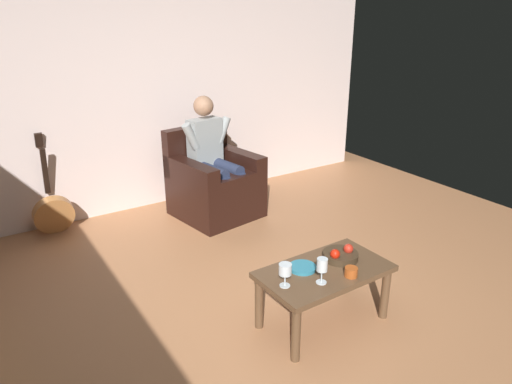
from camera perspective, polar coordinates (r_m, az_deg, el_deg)
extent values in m
plane|color=#B0754C|center=(3.48, 3.71, -16.25)|extent=(6.82, 6.82, 0.00)
cube|color=beige|center=(5.27, -14.23, 11.19)|extent=(6.08, 0.06, 2.50)
cube|color=black|center=(5.14, -4.79, -0.53)|extent=(0.89, 0.90, 0.43)
cube|color=black|center=(5.01, -4.47, 2.08)|extent=(0.56, 0.74, 0.10)
cube|color=black|center=(5.21, -2.19, 3.72)|extent=(0.27, 0.81, 0.24)
cube|color=black|center=(4.86, -7.82, 2.21)|extent=(0.27, 0.81, 0.24)
cube|color=black|center=(5.25, -7.18, 5.20)|extent=(0.78, 0.24, 0.50)
cube|color=#9AA0A0|center=(5.09, -6.13, 5.92)|extent=(0.37, 0.23, 0.51)
sphere|color=#A87A5B|center=(5.00, -6.30, 10.19)|extent=(0.21, 0.21, 0.21)
cylinder|color=#262E48|center=(5.04, -3.58, 3.00)|extent=(0.20, 0.47, 0.13)
cylinder|color=#262E48|center=(4.97, -1.87, -0.64)|extent=(0.13, 0.13, 0.53)
cylinder|color=#9AA0A0|center=(5.14, -3.99, 7.42)|extent=(0.21, 0.12, 0.29)
cylinder|color=#262E48|center=(4.93, -5.39, 2.50)|extent=(0.20, 0.47, 0.13)
cylinder|color=#262E48|center=(4.85, -3.66, -1.22)|extent=(0.13, 0.13, 0.53)
cylinder|color=#9AA0A0|center=(4.91, -7.77, 6.61)|extent=(0.21, 0.12, 0.29)
cube|color=brown|center=(3.37, 8.21, -9.39)|extent=(0.92, 0.53, 0.04)
cylinder|color=brown|center=(3.62, 15.17, -11.65)|extent=(0.06, 0.06, 0.39)
cylinder|color=brown|center=(3.14, 4.80, -16.60)|extent=(0.06, 0.06, 0.39)
cylinder|color=brown|center=(3.85, 10.57, -9.06)|extent=(0.06, 0.06, 0.39)
cylinder|color=brown|center=(3.40, 0.37, -13.12)|extent=(0.06, 0.06, 0.39)
cylinder|color=#BC7A42|center=(5.14, -23.01, -2.51)|extent=(0.39, 0.18, 0.40)
cylinder|color=black|center=(5.08, -22.93, -2.50)|extent=(0.11, 0.03, 0.11)
cube|color=black|center=(5.08, -23.90, 2.29)|extent=(0.05, 0.13, 0.49)
cube|color=black|center=(5.06, -24.54, 5.67)|extent=(0.07, 0.06, 0.14)
cylinder|color=silver|center=(3.15, 3.46, -11.09)|extent=(0.07, 0.07, 0.01)
cylinder|color=silver|center=(3.12, 3.48, -10.41)|extent=(0.01, 0.01, 0.08)
cylinder|color=silver|center=(3.08, 3.51, -9.20)|extent=(0.08, 0.08, 0.07)
cylinder|color=#590C19|center=(3.09, 3.50, -9.52)|extent=(0.07, 0.07, 0.03)
cylinder|color=silver|center=(3.20, 7.80, -10.63)|extent=(0.07, 0.07, 0.01)
cylinder|color=silver|center=(3.18, 7.84, -9.94)|extent=(0.01, 0.01, 0.08)
cylinder|color=silver|center=(3.14, 7.92, -8.60)|extent=(0.07, 0.07, 0.09)
cylinder|color=#590C19|center=(3.15, 7.90, -8.99)|extent=(0.06, 0.06, 0.03)
cylinder|color=#3B2C1C|center=(3.49, 10.06, -7.51)|extent=(0.25, 0.25, 0.05)
sphere|color=red|center=(3.41, 9.44, -7.33)|extent=(0.07, 0.07, 0.07)
sphere|color=red|center=(3.49, 10.98, -6.67)|extent=(0.07, 0.07, 0.07)
cylinder|color=teal|center=(3.33, 5.58, -8.98)|extent=(0.19, 0.19, 0.02)
cylinder|color=#AA4B1C|center=(3.29, 11.30, -9.36)|extent=(0.09, 0.09, 0.06)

